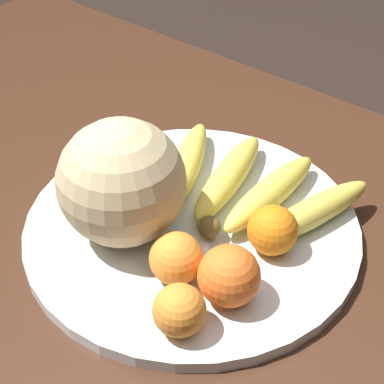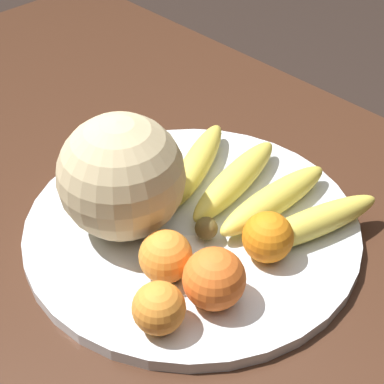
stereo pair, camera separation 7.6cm
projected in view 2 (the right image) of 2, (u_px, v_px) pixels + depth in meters
The scene contains 9 objects.
kitchen_table at pixel (182, 311), 0.84m from camera, with size 1.53×0.88×0.77m.
fruit_bowl at pixel (192, 227), 0.80m from camera, with size 0.42×0.42×0.02m.
melon at pixel (121, 177), 0.74m from camera, with size 0.15×0.15×0.15m.
banana_bunch at pixel (252, 191), 0.81m from camera, with size 0.28×0.21×0.04m.
orange_front_left at pixel (214, 279), 0.68m from camera, with size 0.07×0.07×0.07m.
orange_front_right at pixel (268, 237), 0.73m from camera, with size 0.06×0.06×0.06m.
orange_mid_center at pixel (159, 308), 0.65m from camera, with size 0.06×0.06×0.06m.
orange_back_left at pixel (166, 256), 0.71m from camera, with size 0.06×0.06×0.06m.
produce_tag at pixel (192, 265), 0.74m from camera, with size 0.09×0.09×0.00m.
Camera 2 is at (0.40, -0.37, 1.33)m, focal length 60.00 mm.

